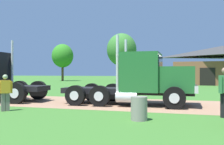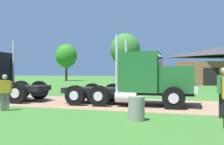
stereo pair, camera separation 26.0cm
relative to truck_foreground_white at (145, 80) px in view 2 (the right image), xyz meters
The scene contains 8 objects.
ground_plane 1.29m from the truck_foreground_white, 103.31° to the left, with size 200.00×200.00×0.00m, color #386C27.
dirt_track 1.29m from the truck_foreground_white, 103.31° to the left, with size 120.00×5.27×0.01m, color #987155.
truck_foreground_white is the anchor object (origin of this frame).
visitor_standing_near 4.37m from the truck_foreground_white, 39.19° to the right, with size 0.48×0.59×1.81m.
visitor_by_barrel 6.51m from the truck_foreground_white, 145.00° to the right, with size 0.45×0.46×1.55m.
steel_barrel 4.35m from the truck_foreground_white, 83.30° to the right, with size 0.56×0.56×0.81m, color gray.
tree_left 38.49m from the truck_foreground_white, 123.28° to the left, with size 4.07×4.07×7.03m.
tree_mid 36.20m from the truck_foreground_white, 106.24° to the left, with size 5.56×5.56×8.95m.
Camera 2 is at (2.44, -13.18, 1.64)m, focal length 41.97 mm.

